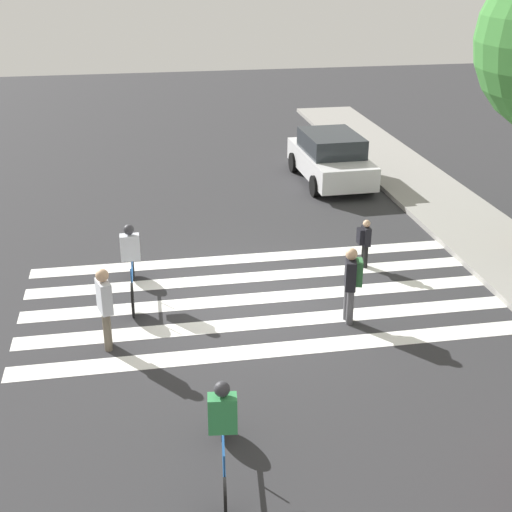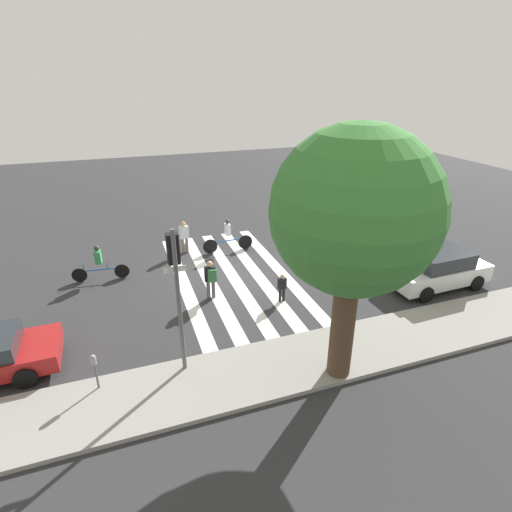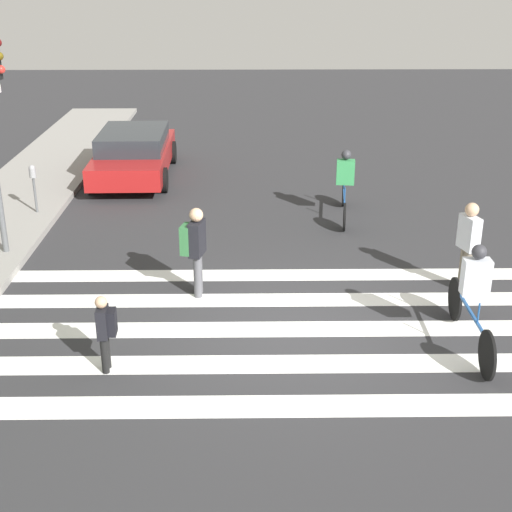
{
  "view_description": "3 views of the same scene",
  "coord_description": "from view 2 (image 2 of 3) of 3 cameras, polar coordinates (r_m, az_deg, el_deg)",
  "views": [
    {
      "loc": [
        13.37,
        -2.49,
        6.94
      ],
      "look_at": [
        -0.37,
        -0.03,
        0.83
      ],
      "focal_mm": 50.0,
      "sensor_mm": 36.0,
      "label": 1
    },
    {
      "loc": [
        4.19,
        14.95,
        8.02
      ],
      "look_at": [
        -0.83,
        0.74,
        1.14
      ],
      "focal_mm": 28.0,
      "sensor_mm": 36.0,
      "label": 2
    },
    {
      "loc": [
        -10.04,
        0.67,
        5.4
      ],
      "look_at": [
        0.41,
        0.54,
        1.1
      ],
      "focal_mm": 50.0,
      "sensor_mm": 36.0,
      "label": 3
    }
  ],
  "objects": [
    {
      "name": "pedestrian_child_with_backpack",
      "position": [
        15.29,
        3.7,
        -4.21
      ],
      "size": [
        0.33,
        0.28,
        1.16
      ],
      "rotation": [
        0.0,
        0.0,
        0.04
      ],
      "color": "black",
      "rests_on": "ground_plane"
    },
    {
      "name": "sidewalk_curb",
      "position": [
        12.51,
        5.0,
        -15.05
      ],
      "size": [
        36.0,
        2.5,
        0.14
      ],
      "color": "gray",
      "rests_on": "ground_plane"
    },
    {
      "name": "crosswalk_stripes",
      "position": [
        17.47,
        -3.38,
        -2.82
      ],
      "size": [
        4.78,
        10.0,
        0.01
      ],
      "color": "white",
      "rests_on": "ground_plane"
    },
    {
      "name": "pedestrian_adult_blue_shirt",
      "position": [
        19.66,
        -10.24,
        2.92
      ],
      "size": [
        0.49,
        0.31,
        1.61
      ],
      "rotation": [
        0.0,
        0.0,
        0.27
      ],
      "color": "#6B6051",
      "rests_on": "ground_plane"
    },
    {
      "name": "car_parked_far_curb",
      "position": [
        17.89,
        24.53,
        -1.68
      ],
      "size": [
        4.2,
        2.01,
        1.56
      ],
      "rotation": [
        0.0,
        0.0,
        0.03
      ],
      "color": "silver",
      "rests_on": "ground_plane"
    },
    {
      "name": "street_tree",
      "position": [
        9.97,
        13.93,
        5.87
      ],
      "size": [
        4.21,
        4.21,
        7.12
      ],
      "color": "#4C3826",
      "rests_on": "ground_plane"
    },
    {
      "name": "pedestrian_adult_yellow_jacket",
      "position": [
        15.41,
        -6.49,
        -3.01
      ],
      "size": [
        0.48,
        0.43,
        1.6
      ],
      "rotation": [
        0.0,
        0.0,
        2.91
      ],
      "color": "#4C4C51",
      "rests_on": "ground_plane"
    },
    {
      "name": "ground_plane",
      "position": [
        17.47,
        -3.38,
        -2.83
      ],
      "size": [
        60.0,
        60.0,
        0.0
      ],
      "primitive_type": "plane",
      "color": "#2D2D30"
    },
    {
      "name": "cyclist_far_lane",
      "position": [
        18.0,
        -21.54,
        -0.72
      ],
      "size": [
        2.33,
        0.42,
        1.58
      ],
      "rotation": [
        0.0,
        0.0,
        -0.11
      ],
      "color": "black",
      "rests_on": "ground_plane"
    },
    {
      "name": "parking_meter",
      "position": [
        11.9,
        -22.11,
        -14.19
      ],
      "size": [
        0.15,
        0.15,
        1.24
      ],
      "color": "#515456",
      "rests_on": "ground_plane"
    },
    {
      "name": "cyclist_near_curb",
      "position": [
        19.6,
        -4.06,
        3.08
      ],
      "size": [
        2.51,
        0.4,
        1.66
      ],
      "rotation": [
        0.0,
        0.0,
        -0.02
      ],
      "color": "black",
      "rests_on": "ground_plane"
    },
    {
      "name": "traffic_light",
      "position": [
        10.86,
        -11.39,
        -2.65
      ],
      "size": [
        0.6,
        0.5,
        4.49
      ],
      "color": "#515456",
      "rests_on": "ground_plane"
    }
  ]
}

